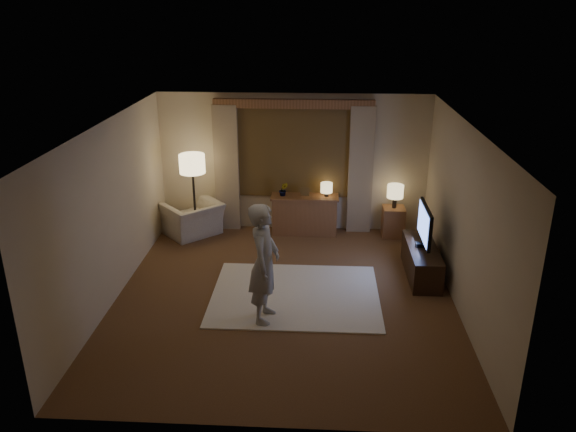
# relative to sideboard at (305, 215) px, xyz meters

# --- Properties ---
(room) EXTENTS (5.04, 5.54, 2.64)m
(room) POSITION_rel_sideboard_xyz_m (-0.23, -2.00, 0.98)
(room) COLOR brown
(room) RESTS_ON ground
(rug) EXTENTS (2.50, 2.00, 0.02)m
(rug) POSITION_rel_sideboard_xyz_m (-0.06, -2.45, -0.34)
(rug) COLOR white
(rug) RESTS_ON floor
(sideboard) EXTENTS (1.20, 0.40, 0.70)m
(sideboard) POSITION_rel_sideboard_xyz_m (0.00, 0.00, 0.00)
(sideboard) COLOR brown
(sideboard) RESTS_ON floor
(picture_frame) EXTENTS (0.16, 0.02, 0.20)m
(picture_frame) POSITION_rel_sideboard_xyz_m (0.00, 0.00, 0.45)
(picture_frame) COLOR brown
(picture_frame) RESTS_ON sideboard
(plant) EXTENTS (0.16, 0.13, 0.30)m
(plant) POSITION_rel_sideboard_xyz_m (-0.40, 0.00, 0.50)
(plant) COLOR #999999
(plant) RESTS_ON sideboard
(table_lamp_sideboard) EXTENTS (0.22, 0.22, 0.30)m
(table_lamp_sideboard) POSITION_rel_sideboard_xyz_m (0.40, 0.00, 0.55)
(table_lamp_sideboard) COLOR black
(table_lamp_sideboard) RESTS_ON sideboard
(floor_lamp) EXTENTS (0.46, 0.46, 1.59)m
(floor_lamp) POSITION_rel_sideboard_xyz_m (-2.01, -0.32, 0.98)
(floor_lamp) COLOR black
(floor_lamp) RESTS_ON floor
(armchair) EXTENTS (1.28, 1.27, 0.63)m
(armchair) POSITION_rel_sideboard_xyz_m (-2.09, -0.21, -0.04)
(armchair) COLOR beige
(armchair) RESTS_ON floor
(side_table) EXTENTS (0.40, 0.40, 0.56)m
(side_table) POSITION_rel_sideboard_xyz_m (1.66, -0.05, -0.07)
(side_table) COLOR brown
(side_table) RESTS_ON floor
(table_lamp_side) EXTENTS (0.30, 0.30, 0.44)m
(table_lamp_side) POSITION_rel_sideboard_xyz_m (1.66, -0.05, 0.52)
(table_lamp_side) COLOR black
(table_lamp_side) RESTS_ON side_table
(tv_stand) EXTENTS (0.45, 1.40, 0.50)m
(tv_stand) POSITION_rel_sideboard_xyz_m (1.92, -1.66, -0.10)
(tv_stand) COLOR black
(tv_stand) RESTS_ON floor
(tv) EXTENTS (0.23, 0.94, 0.68)m
(tv) POSITION_rel_sideboard_xyz_m (1.92, -1.66, 0.52)
(tv) COLOR black
(tv) RESTS_ON tv_stand
(person) EXTENTS (0.48, 0.66, 1.69)m
(person) POSITION_rel_sideboard_xyz_m (-0.46, -3.14, 0.51)
(person) COLOR #B6B1A8
(person) RESTS_ON rug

